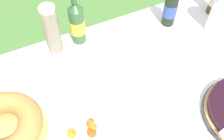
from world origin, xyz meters
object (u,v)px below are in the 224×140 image
Objects in this scene: cup_stack at (52,31)px; cider_bottle_green at (77,23)px; paper_towel_roll at (222,12)px; juice_bottle_red at (171,6)px; snack_plate_near at (88,132)px; bundt_cake at (1,127)px.

cup_stack is 0.86× the size of cider_bottle_green.
cup_stack reaches higher than paper_towel_roll.
cider_bottle_green is 1.02× the size of juice_bottle_red.
cup_stack is 0.13m from cider_bottle_green.
cider_bottle_green reaches higher than juice_bottle_red.
paper_towel_roll is (0.20, -0.16, 0.01)m from juice_bottle_red.
cider_bottle_green is at bearing 71.88° from snack_plate_near.
juice_bottle_red is (0.49, -0.09, -0.00)m from cider_bottle_green.
snack_plate_near is at bearing -26.96° from bundt_cake.
cup_stack is 1.12× the size of paper_towel_roll.
bundt_cake is at bearing -174.70° from paper_towel_roll.
snack_plate_near is at bearing -147.83° from juice_bottle_red.
bundt_cake is at bearing -141.71° from cider_bottle_green.
cup_stack reaches higher than snack_plate_near.
bundt_cake is at bearing 153.04° from snack_plate_near.
bundt_cake is at bearing -164.28° from juice_bottle_red.
bundt_cake is 0.32m from snack_plate_near.
cup_stack is at bearing 85.95° from snack_plate_near.
bundt_cake is 1.56× the size of snack_plate_near.
cider_bottle_green is at bearing 169.33° from juice_bottle_red.
paper_towel_roll is (0.69, -0.25, 0.00)m from cider_bottle_green.
snack_plate_near is (-0.16, -0.50, -0.10)m from cider_bottle_green.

